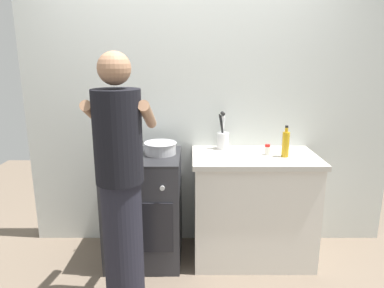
# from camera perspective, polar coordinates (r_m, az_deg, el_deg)

# --- Properties ---
(ground) EXTENTS (6.00, 6.00, 0.00)m
(ground) POSITION_cam_1_polar(r_m,az_deg,el_deg) (3.03, -1.00, -19.27)
(ground) COLOR #6B5B4C
(back_wall) EXTENTS (3.20, 0.10, 2.50)m
(back_wall) POSITION_cam_1_polar(r_m,az_deg,el_deg) (3.06, 2.82, 6.28)
(back_wall) COLOR silver
(back_wall) RESTS_ON ground
(countertop) EXTENTS (1.00, 0.60, 0.90)m
(countertop) POSITION_cam_1_polar(r_m,az_deg,el_deg) (2.98, 9.80, -10.11)
(countertop) COLOR silver
(countertop) RESTS_ON ground
(stove_range) EXTENTS (0.60, 0.62, 0.90)m
(stove_range) POSITION_cam_1_polar(r_m,az_deg,el_deg) (2.97, -7.88, -10.24)
(stove_range) COLOR #2D2D33
(stove_range) RESTS_ON ground
(pot) EXTENTS (0.28, 0.22, 0.11)m
(pot) POSITION_cam_1_polar(r_m,az_deg,el_deg) (2.87, -10.87, -0.55)
(pot) COLOR #B2B2B7
(pot) RESTS_ON stove_range
(mixing_bowl) EXTENTS (0.27, 0.27, 0.10)m
(mixing_bowl) POSITION_cam_1_polar(r_m,az_deg,el_deg) (2.82, -5.29, -0.58)
(mixing_bowl) COLOR #B7B7BC
(mixing_bowl) RESTS_ON stove_range
(utensil_crock) EXTENTS (0.10, 0.10, 0.33)m
(utensil_crock) POSITION_cam_1_polar(r_m,az_deg,el_deg) (2.97, 4.98, 1.07)
(utensil_crock) COLOR silver
(utensil_crock) RESTS_ON countertop
(spice_bottle) EXTENTS (0.04, 0.04, 0.09)m
(spice_bottle) POSITION_cam_1_polar(r_m,az_deg,el_deg) (2.85, 12.15, -0.94)
(spice_bottle) COLOR silver
(spice_bottle) RESTS_ON countertop
(oil_bottle) EXTENTS (0.06, 0.06, 0.25)m
(oil_bottle) POSITION_cam_1_polar(r_m,az_deg,el_deg) (2.81, 14.99, 0.04)
(oil_bottle) COLOR gold
(oil_bottle) RESTS_ON countertop
(person) EXTENTS (0.41, 0.50, 1.70)m
(person) POSITION_cam_1_polar(r_m,az_deg,el_deg) (2.28, -11.69, -6.92)
(person) COLOR black
(person) RESTS_ON ground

